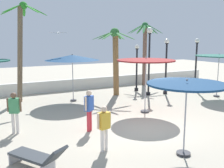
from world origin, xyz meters
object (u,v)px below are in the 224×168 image
at_px(patio_umbrella_0, 219,57).
at_px(lamp_post_0, 166,63).
at_px(lamp_post_2, 149,54).
at_px(guest_0, 14,109).
at_px(lamp_post_1, 196,61).
at_px(palm_tree_3, 21,41).
at_px(patio_umbrella_2, 146,62).
at_px(lamp_post_3, 137,66).
at_px(palm_tree_2, 115,53).
at_px(patio_umbrella_1, 72,58).
at_px(palm_tree_1, 145,46).
at_px(seagull_0, 58,33).
at_px(guest_1, 89,106).
at_px(lounge_chair_0, 38,156).
at_px(patio_umbrella_4, 187,88).
at_px(guest_2, 104,124).

bearing_deg(patio_umbrella_0, lamp_post_0, 136.79).
distance_m(lamp_post_2, guest_0, 9.64).
bearing_deg(lamp_post_1, palm_tree_3, 169.45).
relative_size(patio_umbrella_2, lamp_post_0, 0.77).
distance_m(palm_tree_3, lamp_post_3, 7.96).
height_order(lamp_post_1, lamp_post_2, lamp_post_2).
bearing_deg(lamp_post_2, palm_tree_2, 151.90).
bearing_deg(patio_umbrella_2, patio_umbrella_1, 120.90).
bearing_deg(guest_0, palm_tree_1, 31.76).
relative_size(palm_tree_1, lamp_post_3, 1.51).
bearing_deg(lamp_post_2, seagull_0, 161.31).
relative_size(lamp_post_0, guest_1, 2.21).
bearing_deg(lounge_chair_0, patio_umbrella_1, 63.53).
bearing_deg(palm_tree_2, lamp_post_0, -21.79).
bearing_deg(seagull_0, palm_tree_1, 11.06).
xyz_separation_m(palm_tree_1, palm_tree_3, (-9.57, -1.28, 0.37)).
bearing_deg(palm_tree_1, patio_umbrella_4, -119.22).
xyz_separation_m(patio_umbrella_1, lamp_post_1, (9.04, -0.89, -0.48)).
relative_size(palm_tree_3, guest_2, 3.77).
distance_m(lamp_post_2, lounge_chair_0, 11.24).
relative_size(patio_umbrella_4, lamp_post_1, 0.66).
height_order(patio_umbrella_4, lamp_post_2, lamp_post_2).
bearing_deg(lamp_post_0, patio_umbrella_1, 171.18).
xyz_separation_m(palm_tree_3, guest_1, (1.46, -6.51, -2.52)).
distance_m(palm_tree_2, lamp_post_1, 6.14).
relative_size(palm_tree_3, lamp_post_3, 1.75).
bearing_deg(patio_umbrella_2, lamp_post_0, 38.65).
distance_m(palm_tree_2, palm_tree_3, 5.82).
distance_m(guest_0, guest_2, 3.90).
xyz_separation_m(patio_umbrella_4, lamp_post_3, (4.47, 9.58, -0.40)).
height_order(palm_tree_2, palm_tree_3, palm_tree_3).
xyz_separation_m(patio_umbrella_0, seagull_0, (-9.08, 4.32, 1.50)).
height_order(patio_umbrella_2, lamp_post_1, lamp_post_1).
xyz_separation_m(palm_tree_2, seagull_0, (-3.51, 0.81, 1.28)).
bearing_deg(guest_2, palm_tree_2, 58.91).
bearing_deg(lamp_post_1, patio_umbrella_2, -154.72).
xyz_separation_m(lamp_post_3, guest_1, (-6.29, -6.13, -0.78)).
height_order(palm_tree_2, guest_0, palm_tree_2).
xyz_separation_m(lamp_post_2, guest_1, (-6.17, -4.50, -1.71)).
xyz_separation_m(lounge_chair_0, guest_1, (2.53, 2.21, 0.64)).
height_order(patio_umbrella_2, palm_tree_1, palm_tree_1).
bearing_deg(palm_tree_3, lamp_post_3, -2.80).
bearing_deg(guest_1, palm_tree_3, 102.64).
relative_size(lamp_post_0, lamp_post_1, 0.99).
distance_m(patio_umbrella_0, guest_0, 12.61).
distance_m(palm_tree_2, lounge_chair_0, 10.56).
height_order(lamp_post_0, lamp_post_1, lamp_post_1).
bearing_deg(patio_umbrella_0, lamp_post_3, 130.45).
height_order(lamp_post_1, guest_2, lamp_post_1).
xyz_separation_m(patio_umbrella_1, seagull_0, (-0.46, 1.11, 1.45)).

